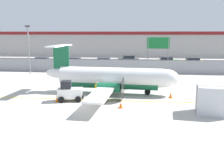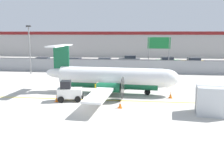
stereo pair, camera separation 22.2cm
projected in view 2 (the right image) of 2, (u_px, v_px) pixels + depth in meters
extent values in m
plane|color=#BCB7AD|center=(90.00, 106.00, 21.36)|extent=(140.00, 140.00, 0.00)
cube|color=yellow|center=(94.00, 100.00, 23.32)|extent=(84.00, 0.20, 0.01)
cube|color=gray|center=(113.00, 67.00, 38.83)|extent=(98.00, 0.04, 2.00)
cylinder|color=slate|center=(113.00, 60.00, 38.65)|extent=(98.00, 0.10, 0.10)
cube|color=#38383A|center=(120.00, 64.00, 50.25)|extent=(98.00, 17.00, 0.12)
cube|color=#BCB7B2|center=(126.00, 44.00, 67.84)|extent=(91.00, 8.00, 6.50)
cube|color=maroon|center=(125.00, 33.00, 63.45)|extent=(91.00, 0.20, 0.80)
cylinder|color=white|center=(111.00, 77.00, 25.61)|extent=(10.77, 2.67, 1.90)
ellipsoid|color=white|center=(167.00, 78.00, 24.57)|extent=(2.58, 1.98, 1.80)
ellipsoid|color=white|center=(59.00, 73.00, 26.62)|extent=(3.07, 1.26, 1.05)
cylinder|color=#145938|center=(111.00, 82.00, 25.70)|extent=(9.65, 2.17, 1.48)
cube|color=white|center=(112.00, 82.00, 25.68)|extent=(2.76, 16.07, 0.18)
cylinder|color=#145938|center=(118.00, 78.00, 28.17)|extent=(2.26, 1.06, 0.90)
cone|color=black|center=(128.00, 78.00, 27.95)|extent=(0.48, 0.47, 0.44)
cylinder|color=#262626|center=(129.00, 78.00, 27.92)|extent=(0.19, 2.10, 2.10)
cylinder|color=#145938|center=(109.00, 88.00, 23.13)|extent=(2.26, 1.06, 0.90)
cone|color=black|center=(121.00, 88.00, 22.92)|extent=(0.48, 0.47, 0.44)
cylinder|color=#262626|center=(122.00, 88.00, 22.89)|extent=(0.19, 2.10, 2.10)
cube|color=#145938|center=(61.00, 61.00, 26.34)|extent=(1.71, 0.30, 3.10)
cube|color=white|center=(60.00, 46.00, 26.11)|extent=(1.45, 4.87, 0.14)
cylinder|color=#59595B|center=(147.00, 87.00, 25.07)|extent=(0.15, 0.15, 0.97)
cylinder|color=black|center=(147.00, 92.00, 25.15)|extent=(0.61, 0.26, 0.60)
cylinder|color=#59595B|center=(112.00, 81.00, 27.96)|extent=(0.15, 0.15, 0.90)
cylinder|color=black|center=(112.00, 85.00, 28.03)|extent=(0.77, 0.27, 0.76)
cylinder|color=#59595B|center=(103.00, 90.00, 23.68)|extent=(0.15, 0.15, 0.90)
cylinder|color=black|center=(103.00, 95.00, 23.75)|extent=(0.77, 0.27, 0.76)
cube|color=silver|center=(70.00, 93.00, 22.91)|extent=(2.36, 1.46, 0.90)
cube|color=black|center=(66.00, 85.00, 22.75)|extent=(1.06, 1.14, 0.70)
cube|color=black|center=(82.00, 96.00, 23.02)|extent=(0.35, 1.11, 0.30)
cylinder|color=black|center=(79.00, 96.00, 23.61)|extent=(0.58, 0.27, 0.56)
cylinder|color=black|center=(78.00, 99.00, 22.43)|extent=(0.58, 0.27, 0.56)
cylinder|color=black|center=(63.00, 96.00, 23.53)|extent=(0.58, 0.27, 0.56)
cylinder|color=black|center=(61.00, 100.00, 22.35)|extent=(0.58, 0.27, 0.56)
cylinder|color=#191E4C|center=(98.00, 95.00, 23.36)|extent=(0.22, 0.22, 0.85)
cylinder|color=#191E4C|center=(96.00, 95.00, 23.47)|extent=(0.22, 0.22, 0.85)
cylinder|color=yellow|center=(97.00, 87.00, 23.29)|extent=(0.46, 0.46, 0.60)
cylinder|color=yellow|center=(99.00, 87.00, 23.17)|extent=(0.13, 0.13, 0.55)
cylinder|color=yellow|center=(95.00, 87.00, 23.41)|extent=(0.13, 0.13, 0.55)
sphere|color=tan|center=(97.00, 83.00, 23.22)|extent=(0.22, 0.22, 0.22)
cube|color=#B7BCC1|center=(213.00, 100.00, 19.05)|extent=(2.62, 2.27, 2.20)
cube|color=#333338|center=(213.00, 100.00, 19.05)|extent=(2.43, 0.37, 2.20)
cube|color=orange|center=(57.00, 101.00, 22.71)|extent=(0.36, 0.36, 0.04)
cone|color=orange|center=(57.00, 98.00, 22.65)|extent=(0.28, 0.28, 0.60)
cylinder|color=white|center=(57.00, 97.00, 22.64)|extent=(0.17, 0.17, 0.08)
cube|color=orange|center=(170.00, 98.00, 23.96)|extent=(0.36, 0.36, 0.04)
cone|color=orange|center=(171.00, 95.00, 23.91)|extent=(0.28, 0.28, 0.60)
cylinder|color=white|center=(171.00, 94.00, 23.90)|extent=(0.17, 0.17, 0.08)
cube|color=orange|center=(120.00, 108.00, 20.79)|extent=(0.36, 0.36, 0.04)
cone|color=orange|center=(120.00, 104.00, 20.74)|extent=(0.28, 0.28, 0.60)
cylinder|color=white|center=(120.00, 103.00, 20.72)|extent=(0.17, 0.17, 0.08)
cube|color=#19662D|center=(42.00, 62.00, 46.65)|extent=(4.25, 1.82, 0.80)
cube|color=#262D38|center=(43.00, 59.00, 46.53)|extent=(2.24, 1.62, 0.56)
cylinder|color=black|center=(33.00, 64.00, 45.94)|extent=(0.61, 0.22, 0.60)
cylinder|color=black|center=(37.00, 63.00, 47.71)|extent=(0.61, 0.22, 0.60)
cylinder|color=black|center=(48.00, 65.00, 45.70)|extent=(0.61, 0.22, 0.60)
cylinder|color=black|center=(51.00, 63.00, 47.47)|extent=(0.61, 0.22, 0.60)
cube|color=red|center=(75.00, 63.00, 45.60)|extent=(4.38, 2.23, 0.80)
cube|color=#262D38|center=(74.00, 59.00, 45.53)|extent=(2.38, 1.83, 0.56)
cylinder|color=black|center=(84.00, 64.00, 46.18)|extent=(0.62, 0.28, 0.60)
cylinder|color=black|center=(81.00, 66.00, 44.46)|extent=(0.62, 0.28, 0.60)
cylinder|color=black|center=(70.00, 64.00, 46.85)|extent=(0.62, 0.28, 0.60)
cylinder|color=black|center=(66.00, 65.00, 45.13)|extent=(0.62, 0.28, 0.60)
cube|color=#19662D|center=(106.00, 63.00, 45.36)|extent=(4.26, 1.86, 0.80)
cube|color=#262D38|center=(105.00, 59.00, 45.26)|extent=(2.26, 1.64, 0.56)
cylinder|color=black|center=(114.00, 64.00, 46.19)|extent=(0.61, 0.22, 0.60)
cylinder|color=black|center=(113.00, 66.00, 44.42)|extent=(0.61, 0.22, 0.60)
cylinder|color=black|center=(99.00, 64.00, 46.40)|extent=(0.61, 0.22, 0.60)
cylinder|color=black|center=(97.00, 65.00, 44.63)|extent=(0.61, 0.22, 0.60)
cube|color=slate|center=(130.00, 60.00, 50.34)|extent=(4.24, 1.81, 0.80)
cube|color=#262D38|center=(130.00, 57.00, 50.20)|extent=(2.24, 1.62, 0.56)
cylinder|color=black|center=(122.00, 62.00, 49.71)|extent=(0.61, 0.22, 0.60)
cylinder|color=black|center=(123.00, 61.00, 51.46)|extent=(0.61, 0.22, 0.60)
cylinder|color=black|center=(136.00, 62.00, 49.31)|extent=(0.61, 0.22, 0.60)
cylinder|color=black|center=(137.00, 61.00, 51.07)|extent=(0.61, 0.22, 0.60)
cube|color=#19662D|center=(168.00, 62.00, 46.92)|extent=(4.34, 2.09, 0.80)
cube|color=#262D38|center=(167.00, 58.00, 46.81)|extent=(2.34, 1.76, 0.56)
cylinder|color=black|center=(174.00, 63.00, 47.83)|extent=(0.62, 0.26, 0.60)
cylinder|color=black|center=(176.00, 64.00, 46.06)|extent=(0.62, 0.26, 0.60)
cylinder|color=black|center=(160.00, 63.00, 47.89)|extent=(0.62, 0.26, 0.60)
cylinder|color=black|center=(161.00, 64.00, 46.12)|extent=(0.62, 0.26, 0.60)
cube|color=#B28C19|center=(193.00, 63.00, 45.73)|extent=(4.29, 1.93, 0.80)
cube|color=#262D38|center=(194.00, 59.00, 45.61)|extent=(2.28, 1.68, 0.56)
cylinder|color=black|center=(186.00, 65.00, 44.99)|extent=(0.61, 0.23, 0.60)
cylinder|color=black|center=(184.00, 64.00, 46.76)|extent=(0.61, 0.23, 0.60)
cylinder|color=black|center=(202.00, 65.00, 44.81)|extent=(0.61, 0.23, 0.60)
cylinder|color=black|center=(199.00, 64.00, 46.59)|extent=(0.61, 0.23, 0.60)
cylinder|color=slate|center=(30.00, 51.00, 37.39)|extent=(0.16, 0.16, 7.00)
cube|color=#333333|center=(28.00, 26.00, 36.78)|extent=(0.70, 0.30, 0.24)
cylinder|color=slate|center=(149.00, 54.00, 40.05)|extent=(0.14, 0.14, 5.50)
cylinder|color=slate|center=(169.00, 55.00, 39.69)|extent=(0.14, 0.14, 5.50)
cube|color=#14662D|center=(159.00, 43.00, 39.56)|extent=(3.60, 0.10, 1.80)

